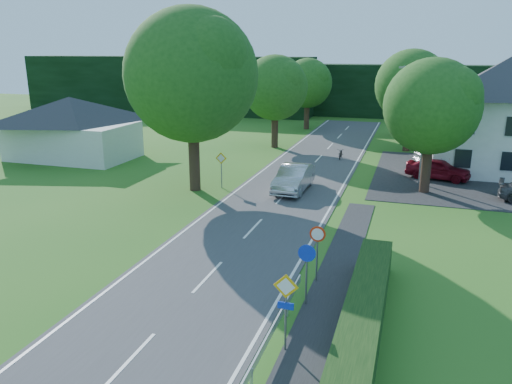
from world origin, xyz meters
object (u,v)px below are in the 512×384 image
(streetlight, at_px, (423,120))
(moving_car, at_px, (294,178))
(parasol, at_px, (444,165))
(parked_car_red, at_px, (438,169))
(parked_car_silver_a, at_px, (450,157))
(motorcycle, at_px, (341,153))

(streetlight, xyz_separation_m, moving_car, (-7.76, -4.30, -3.58))
(streetlight, bearing_deg, parasol, 56.48)
(moving_car, bearing_deg, parked_car_red, 34.96)
(parked_car_red, height_order, parked_car_silver_a, parked_car_silver_a)
(streetlight, height_order, parked_car_red, streetlight)
(parked_car_red, relative_size, parasol, 2.27)
(streetlight, height_order, parasol, streetlight)
(motorcycle, relative_size, parked_car_red, 0.38)
(streetlight, height_order, parked_car_silver_a, streetlight)
(parked_car_red, distance_m, parasol, 1.01)
(parasol, bearing_deg, motorcycle, 154.38)
(moving_car, distance_m, parked_car_red, 11.00)
(streetlight, height_order, motorcycle, streetlight)
(motorcycle, xyz_separation_m, parked_car_silver_a, (8.60, -1.01, 0.42))
(parked_car_silver_a, bearing_deg, motorcycle, 60.38)
(streetlight, bearing_deg, moving_car, -151.01)
(moving_car, bearing_deg, streetlight, 30.04)
(motorcycle, bearing_deg, parked_car_red, -34.41)
(streetlight, bearing_deg, parked_car_silver_a, 67.37)
(moving_car, xyz_separation_m, parked_car_silver_a, (10.10, 9.90, 0.02))
(streetlight, relative_size, moving_car, 1.57)
(parked_car_red, bearing_deg, parked_car_silver_a, 0.68)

